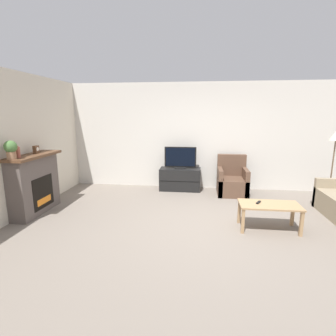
% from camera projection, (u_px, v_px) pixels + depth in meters
% --- Properties ---
extents(ground_plane, '(24.00, 24.00, 0.00)m').
position_uv_depth(ground_plane, '(204.00, 227.00, 4.53)').
color(ground_plane, slate).
extents(wall_back, '(12.00, 0.06, 2.70)m').
position_uv_depth(wall_back, '(205.00, 136.00, 6.71)').
color(wall_back, beige).
rests_on(wall_back, ground).
extents(wall_left, '(0.06, 12.00, 2.70)m').
position_uv_depth(wall_left, '(9.00, 147.00, 4.67)').
color(wall_left, beige).
rests_on(wall_left, ground).
extents(fireplace, '(0.45, 1.29, 1.17)m').
position_uv_depth(fireplace, '(35.00, 183.00, 5.10)').
color(fireplace, '#564C47').
rests_on(fireplace, ground).
extents(mantel_vase_left, '(0.08, 0.08, 0.22)m').
position_uv_depth(mantel_vase_left, '(18.00, 152.00, 4.58)').
color(mantel_vase_left, '#994C3D').
rests_on(mantel_vase_left, fireplace).
extents(mantel_clock, '(0.08, 0.11, 0.15)m').
position_uv_depth(mantel_clock, '(36.00, 150.00, 5.09)').
color(mantel_clock, brown).
rests_on(mantel_clock, fireplace).
extents(potted_plant, '(0.21, 0.21, 0.32)m').
position_uv_depth(potted_plant, '(11.00, 149.00, 4.41)').
color(potted_plant, '#936B4C').
rests_on(potted_plant, fireplace).
extents(tv_stand, '(1.03, 0.48, 0.56)m').
position_uv_depth(tv_stand, '(180.00, 179.00, 6.70)').
color(tv_stand, black).
rests_on(tv_stand, ground).
extents(tv, '(0.80, 0.18, 0.55)m').
position_uv_depth(tv, '(180.00, 159.00, 6.59)').
color(tv, black).
rests_on(tv, tv_stand).
extents(armchair, '(0.70, 0.76, 0.93)m').
position_uv_depth(armchair, '(232.00, 182.00, 6.38)').
color(armchair, brown).
rests_on(armchair, ground).
extents(coffee_table, '(0.99, 0.50, 0.45)m').
position_uv_depth(coffee_table, '(269.00, 208.00, 4.38)').
color(coffee_table, '#A37F56').
rests_on(coffee_table, ground).
extents(remote, '(0.11, 0.15, 0.02)m').
position_uv_depth(remote, '(258.00, 202.00, 4.43)').
color(remote, black).
rests_on(remote, coffee_table).
extents(floor_lamp, '(0.30, 0.30, 1.59)m').
position_uv_depth(floor_lamp, '(335.00, 142.00, 5.50)').
color(floor_lamp, black).
rests_on(floor_lamp, ground).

